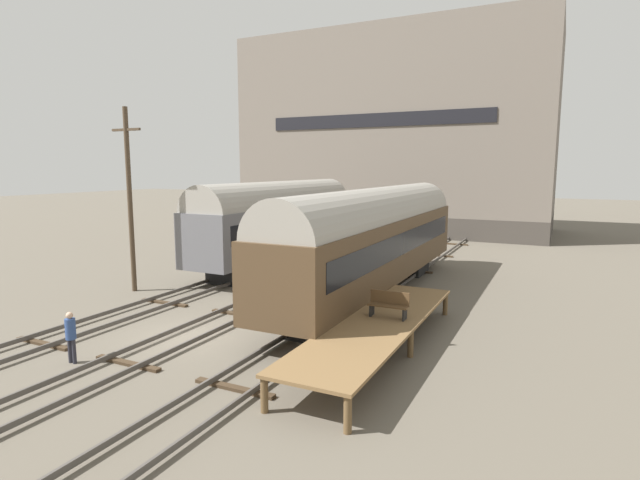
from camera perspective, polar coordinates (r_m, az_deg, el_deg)
name	(u,v)px	position (r m, az deg, el deg)	size (l,w,h in m)	color
ground_plane	(191,336)	(19.43, -14.53, -10.61)	(200.00, 200.00, 0.00)	#60594C
track_left	(112,318)	(22.19, -22.73, -8.24)	(2.60, 60.00, 0.26)	#4C4742
track_middle	(191,333)	(19.39, -14.54, -10.22)	(2.60, 60.00, 0.26)	#4C4742
track_right	(287,350)	(17.12, -3.77, -12.47)	(2.60, 60.00, 0.26)	#4C4742
train_car_grey	(279,218)	(31.86, -4.72, 2.53)	(3.08, 15.72, 5.37)	black
train_car_brown	(375,235)	(23.95, 6.28, 0.52)	(3.06, 18.74, 5.28)	black
station_platform	(378,324)	(17.20, 6.61, -9.56)	(2.60, 10.95, 1.04)	brown
bench	(389,304)	(17.60, 7.87, -7.21)	(1.40, 0.40, 0.91)	brown
person_worker	(71,333)	(17.94, -26.61, -9.44)	(0.32, 0.32, 1.69)	#282833
utility_pole	(130,198)	(26.52, -20.92, 4.53)	(1.80, 0.24, 9.13)	#473828
warehouse_building	(397,135)	(52.12, 8.76, 11.77)	(29.61, 12.81, 19.00)	#46403A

